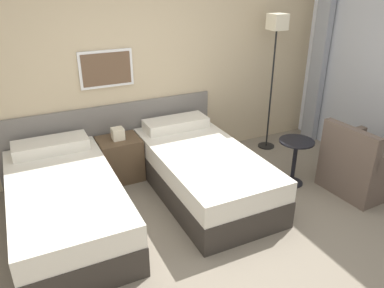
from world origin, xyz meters
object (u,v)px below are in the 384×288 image
Objects in this scene: nightstand at (120,158)px; floor_lamp at (276,41)px; side_table at (295,154)px; armchair at (362,168)px; bed_near_window at (202,171)px; bed_near_door at (65,203)px.

floor_lamp reaches higher than nightstand.
side_table is 0.68× the size of armchair.
floor_lamp reaches higher than bed_near_window.
bed_near_window is at bearing -154.16° from floor_lamp.
floor_lamp is 2.23× the size of armchair.
bed_near_window is 2.38× the size of armchair.
bed_near_window is 1.14m from side_table.
armchair reaches higher than bed_near_door.
bed_near_window is at bearing 0.00° from bed_near_door.
armchair is at bearing -24.32° from bed_near_window.
armchair is (0.27, -1.47, -1.26)m from floor_lamp.
nightstand is 2.55m from floor_lamp.
bed_near_door is 3.50× the size of side_table.
bed_near_door is 1.06× the size of floor_lamp.
armchair is (2.48, -1.51, 0.01)m from nightstand.
bed_near_window is at bearing -43.67° from nightstand.
bed_near_window is 2.04m from floor_lamp.
armchair reaches higher than side_table.
floor_lamp is at bearing 6.92° from armchair.
floor_lamp reaches higher than side_table.
side_table is at bearing 50.41° from armchair.
floor_lamp is (2.98, 0.70, 1.27)m from bed_near_door.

